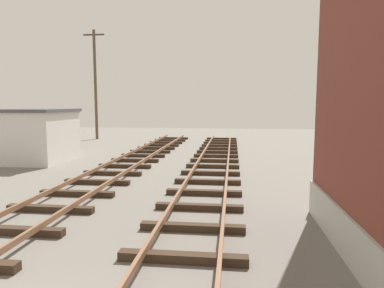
% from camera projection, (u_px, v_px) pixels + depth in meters
% --- Properties ---
extents(control_hut, '(3.00, 3.80, 2.76)m').
position_uv_depth(control_hut, '(40.00, 135.00, 18.11)').
color(control_hut, silver).
rests_on(control_hut, ground).
extents(parked_car_silver, '(4.20, 2.04, 1.76)m').
position_uv_depth(parked_car_silver, '(28.00, 133.00, 25.05)').
color(parked_car_silver, '#B7B7BC').
rests_on(parked_car_silver, ground).
extents(utility_pole_far, '(1.80, 0.24, 9.20)m').
position_uv_depth(utility_pole_far, '(95.00, 83.00, 29.44)').
color(utility_pole_far, brown).
rests_on(utility_pole_far, ground).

